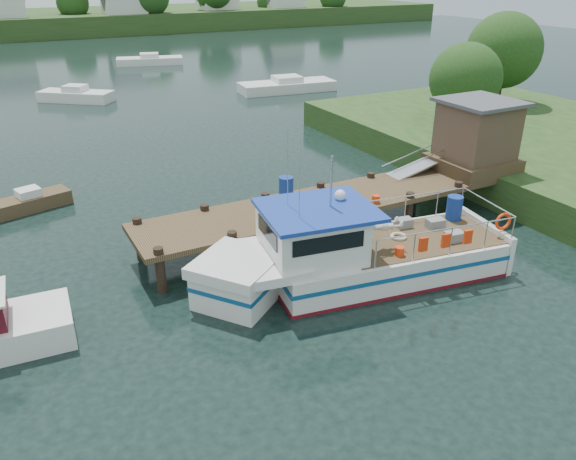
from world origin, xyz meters
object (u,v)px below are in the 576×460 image
moored_b (76,95)px  moored_c (287,86)px  moored_rowboat (30,202)px  moored_far (150,60)px  lobster_boat (349,255)px  dock (430,160)px

moored_b → moored_c: moored_c is taller
moored_rowboat → moored_far: moored_far is taller
moored_far → moored_c: (6.29, -19.37, 0.04)m
moored_b → lobster_boat: bearing=-80.1°
lobster_boat → moored_far: lobster_boat is taller
moored_rowboat → moored_c: size_ratio=0.42×
moored_rowboat → moored_far: bearing=82.0°
moored_far → moored_rowboat: bearing=-113.2°
moored_c → moored_far: bearing=124.4°
moored_far → lobster_boat: bearing=-98.2°
dock → lobster_boat: lobster_boat is taller
moored_far → moored_b: 18.08m
dock → moored_rowboat: (-15.04, 8.02, -1.89)m
dock → moored_c: bearing=75.3°
lobster_boat → moored_c: bearing=74.3°
moored_rowboat → dock: bearing=-13.2°
lobster_boat → moored_b: (-3.35, 32.90, -0.49)m
moored_c → lobster_boat: bearing=-97.8°
dock → moored_far: (0.30, 44.43, -1.81)m
lobster_boat → moored_far: bearing=90.8°
moored_rowboat → moored_c: 27.54m
moored_rowboat → moored_c: bearing=53.0°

